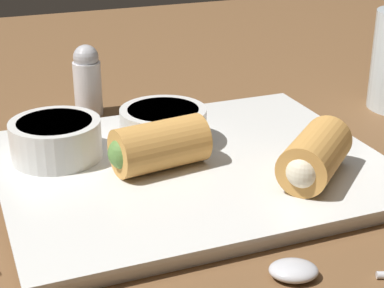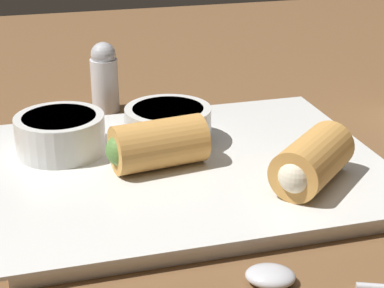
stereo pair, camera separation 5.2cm
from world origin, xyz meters
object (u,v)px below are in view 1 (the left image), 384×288
at_px(dipping_bowl_near, 163,125).
at_px(serving_plate, 192,169).
at_px(dipping_bowl_far, 56,138).
at_px(spoon, 338,272).
at_px(salt_shaker, 87,80).

bearing_deg(dipping_bowl_near, serving_plate, -77.97).
xyz_separation_m(dipping_bowl_far, spoon, (0.14, -0.22, -0.03)).
xyz_separation_m(dipping_bowl_near, dipping_bowl_far, (-0.09, 0.01, 0.00)).
bearing_deg(dipping_bowl_near, dipping_bowl_far, 176.77).
distance_m(dipping_bowl_near, dipping_bowl_far, 0.09).
height_order(serving_plate, dipping_bowl_far, dipping_bowl_far).
distance_m(serving_plate, dipping_bowl_far, 0.12).
distance_m(spoon, salt_shaker, 0.36).
bearing_deg(salt_shaker, serving_plate, -75.78).
distance_m(serving_plate, dipping_bowl_near, 0.05).
distance_m(dipping_bowl_near, salt_shaker, 0.14).
bearing_deg(dipping_bowl_far, salt_shaker, 66.36).
height_order(dipping_bowl_near, salt_shaker, salt_shaker).
distance_m(dipping_bowl_near, spoon, 0.22).
height_order(dipping_bowl_near, dipping_bowl_far, same).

